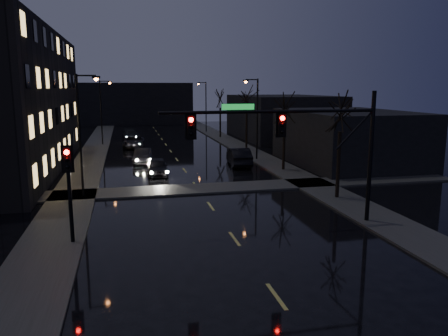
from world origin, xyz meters
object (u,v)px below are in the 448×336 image
oncoming_car_b (143,156)px  oncoming_car_c (134,142)px  lead_car (239,157)px  oncoming_car_d (131,135)px  oncoming_car_a (157,167)px

oncoming_car_b → oncoming_car_c: oncoming_car_c is taller
oncoming_car_b → lead_car: 9.30m
oncoming_car_c → oncoming_car_d: (-0.20, 7.77, -0.00)m
oncoming_car_b → lead_car: size_ratio=0.83×
lead_car → oncoming_car_c: bearing=-51.6°
oncoming_car_a → lead_car: (7.74, 2.91, 0.13)m
oncoming_car_a → lead_car: lead_car is taller
oncoming_car_a → oncoming_car_b: size_ratio=0.98×
oncoming_car_b → oncoming_car_d: size_ratio=0.84×
oncoming_car_c → oncoming_car_d: 7.78m
oncoming_car_a → oncoming_car_c: 17.37m
oncoming_car_b → oncoming_car_c: bearing=100.7°
oncoming_car_a → oncoming_car_d: oncoming_car_d is taller
oncoming_car_a → oncoming_car_c: oncoming_car_c is taller
oncoming_car_a → lead_car: size_ratio=0.82×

